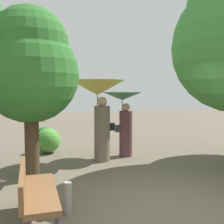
# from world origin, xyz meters

# --- Properties ---
(ground_plane) EXTENTS (40.00, 40.00, 0.00)m
(ground_plane) POSITION_xyz_m (0.00, 0.00, 0.00)
(ground_plane) COLOR brown
(person_left) EXTENTS (1.47, 1.47, 2.17)m
(person_left) POSITION_xyz_m (-0.47, 3.47, 1.68)
(person_left) COLOR #6B5B4C
(person_left) RESTS_ON ground
(person_right) EXTENTS (1.15, 1.15, 1.85)m
(person_right) POSITION_xyz_m (0.31, 3.85, 1.33)
(person_right) COLOR #563338
(person_right) RESTS_ON ground
(park_bench) EXTENTS (0.61, 1.54, 0.83)m
(park_bench) POSITION_xyz_m (-1.93, 0.22, 0.51)
(park_bench) COLOR #38383D
(park_bench) RESTS_ON ground
(tree_near_left) EXTENTS (2.03, 2.03, 3.65)m
(tree_near_left) POSITION_xyz_m (-2.11, 2.28, 2.42)
(tree_near_left) COLOR #42301E
(tree_near_left) RESTS_ON ground
(bush_path_left) EXTENTS (0.75, 0.75, 0.75)m
(bush_path_left) POSITION_xyz_m (-1.84, 4.72, 0.37)
(bush_path_left) COLOR #4C9338
(bush_path_left) RESTS_ON ground
(bush_path_right) EXTENTS (0.64, 0.64, 0.64)m
(bush_path_right) POSITION_xyz_m (-1.96, 5.86, 0.32)
(bush_path_right) COLOR #235B23
(bush_path_right) RESTS_ON ground
(path_marker_post) EXTENTS (0.12, 0.12, 0.50)m
(path_marker_post) POSITION_xyz_m (-1.45, 0.47, 0.25)
(path_marker_post) COLOR gray
(path_marker_post) RESTS_ON ground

